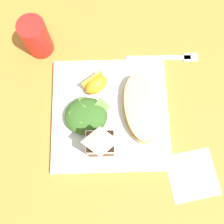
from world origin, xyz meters
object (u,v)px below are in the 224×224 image
object	(u,v)px
cheesy_pizza_bread	(142,108)
milk_carton	(103,144)
white_plate	(112,114)
green_salad_pile	(88,116)
orange_wedge_front	(98,84)
drinking_red_cup	(38,37)
paper_napkin	(194,175)
metal_fork	(170,57)

from	to	relation	value
cheesy_pizza_bread	milk_carton	distance (m)	0.13
white_plate	milk_carton	world-z (taller)	milk_carton
green_salad_pile	milk_carton	distance (m)	0.09
orange_wedge_front	drinking_red_cup	world-z (taller)	drinking_red_cup
cheesy_pizza_bread	green_salad_pile	world-z (taller)	green_salad_pile
cheesy_pizza_bread	orange_wedge_front	world-z (taller)	orange_wedge_front
paper_napkin	cheesy_pizza_bread	bearing A→B (deg)	-53.21
milk_carton	paper_napkin	size ratio (longest dim) A/B	1.00
cheesy_pizza_bread	metal_fork	size ratio (longest dim) A/B	0.94
drinking_red_cup	paper_napkin	bearing A→B (deg)	137.10
white_plate	drinking_red_cup	distance (m)	0.26
metal_fork	drinking_red_cup	world-z (taller)	drinking_red_cup
milk_carton	drinking_red_cup	xyz separation A→B (m)	(0.16, -0.27, -0.02)
white_plate	green_salad_pile	distance (m)	0.06
green_salad_pile	milk_carton	world-z (taller)	milk_carton
drinking_red_cup	milk_carton	bearing A→B (deg)	119.91
white_plate	paper_napkin	size ratio (longest dim) A/B	2.55
white_plate	drinking_red_cup	bearing A→B (deg)	-46.70
white_plate	cheesy_pizza_bread	size ratio (longest dim) A/B	1.58
cheesy_pizza_bread	metal_fork	bearing A→B (deg)	-120.35
orange_wedge_front	paper_napkin	distance (m)	0.31
orange_wedge_front	paper_napkin	size ratio (longest dim) A/B	0.63
metal_fork	drinking_red_cup	bearing A→B (deg)	-6.61
milk_carton	metal_fork	size ratio (longest dim) A/B	0.58
drinking_red_cup	green_salad_pile	bearing A→B (deg)	121.27
orange_wedge_front	green_salad_pile	bearing A→B (deg)	72.66
white_plate	paper_napkin	world-z (taller)	white_plate
orange_wedge_front	metal_fork	distance (m)	0.21
paper_napkin	white_plate	bearing A→B (deg)	-38.82
green_salad_pile	white_plate	bearing A→B (deg)	-169.18
metal_fork	drinking_red_cup	xyz separation A→B (m)	(0.33, -0.04, 0.05)
white_plate	orange_wedge_front	size ratio (longest dim) A/B	4.02
milk_carton	paper_napkin	world-z (taller)	milk_carton
white_plate	metal_fork	world-z (taller)	white_plate
cheesy_pizza_bread	paper_napkin	bearing A→B (deg)	126.79
paper_napkin	metal_fork	bearing A→B (deg)	-83.85
green_salad_pile	drinking_red_cup	size ratio (longest dim) A/B	1.03
paper_napkin	drinking_red_cup	world-z (taller)	drinking_red_cup
milk_carton	paper_napkin	xyz separation A→B (m)	(-0.21, 0.07, -0.07)
milk_carton	metal_fork	xyz separation A→B (m)	(-0.18, -0.23, -0.07)
white_plate	milk_carton	distance (m)	0.11
cheesy_pizza_bread	metal_fork	world-z (taller)	cheesy_pizza_bread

